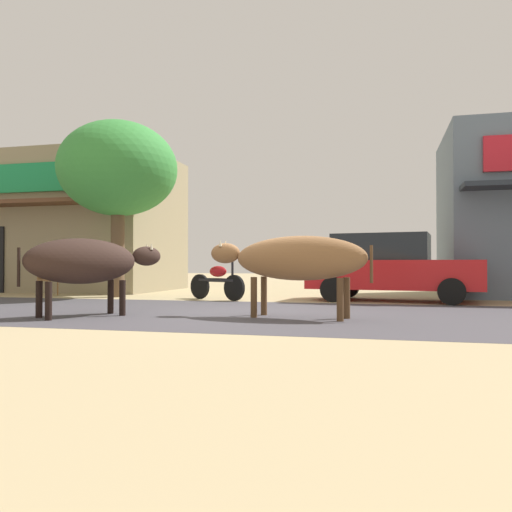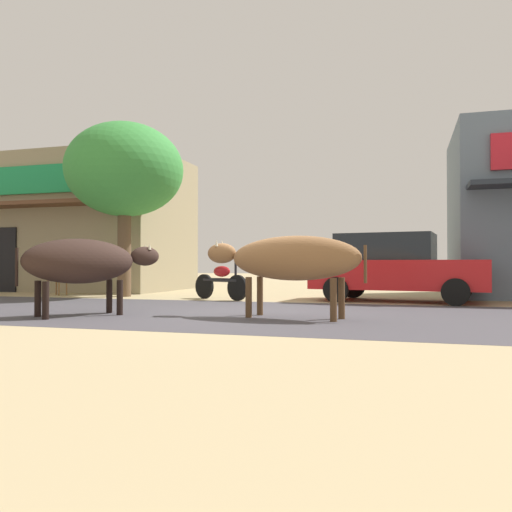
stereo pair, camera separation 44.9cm
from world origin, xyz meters
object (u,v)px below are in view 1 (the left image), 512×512
parked_motorcycle (217,281)px  cow_far_dark (296,259)px  cow_near_brown (85,262)px  cafe_chair_near_tree (46,278)px  parked_hatchback_car (390,267)px  roadside_tree (118,170)px

parked_motorcycle → cow_far_dark: bearing=-55.5°
cow_near_brown → cow_far_dark: size_ratio=0.78×
cow_near_brown → cafe_chair_near_tree: cow_near_brown is taller
cow_far_dark → cafe_chair_near_tree: 9.04m
parked_hatchback_car → cow_far_dark: 4.78m
parked_hatchback_car → cow_far_dark: parked_hatchback_car is taller
parked_hatchback_car → parked_motorcycle: (-4.26, -0.63, -0.37)m
parked_motorcycle → cow_near_brown: cow_near_brown is taller
parked_hatchback_car → cow_near_brown: size_ratio=1.90×
roadside_tree → cow_far_dark: (5.71, -4.33, -2.53)m
cow_near_brown → cafe_chair_near_tree: (-4.37, 4.94, -0.43)m
parked_hatchback_car → cow_far_dark: (-1.59, -4.50, 0.15)m
parked_motorcycle → cow_near_brown: bearing=-101.3°
parked_hatchback_car → parked_motorcycle: 4.32m
roadside_tree → cafe_chair_near_tree: (-2.23, -0.04, -3.01)m
cow_near_brown → roadside_tree: bearing=113.3°
parked_motorcycle → roadside_tree: bearing=171.6°
parked_motorcycle → cafe_chair_near_tree: parked_motorcycle is taller
roadside_tree → parked_hatchback_car: roadside_tree is taller
parked_motorcycle → cow_far_dark: 4.73m
parked_hatchback_car → roadside_tree: bearing=-178.6°
parked_hatchback_car → parked_motorcycle: bearing=-171.6°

